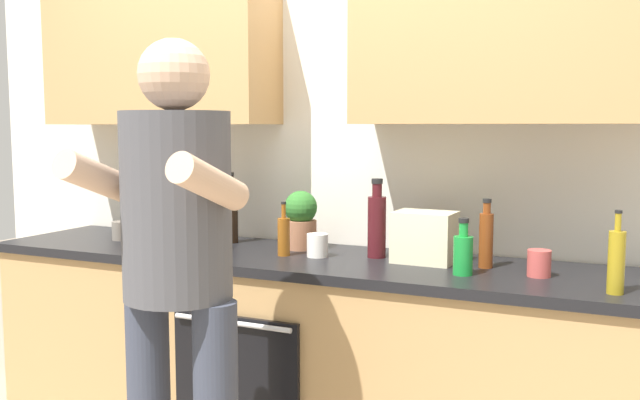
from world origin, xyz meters
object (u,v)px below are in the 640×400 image
person_standing (178,264)px  bottle_vinegar (486,238)px  cup_coffee (317,245)px  mixing_bowl (198,239)px  potted_herb (301,219)px  grocery_bag_rice (425,237)px  bottle_wine (377,224)px  cup_ceramic (539,263)px  bottle_soy (231,214)px  bottle_syrup (284,235)px  knife_block (145,221)px  bottle_soda (463,253)px  bottle_oil (616,261)px  cup_stoneware (121,231)px

person_standing → bottle_vinegar: (0.78, 0.89, 0.00)m
cup_coffee → mixing_bowl: mixing_bowl is taller
potted_herb → mixing_bowl: bearing=-151.0°
cup_coffee → potted_herb: potted_herb is taller
mixing_bowl → grocery_bag_rice: size_ratio=0.92×
bottle_wine → grocery_bag_rice: 0.21m
cup_ceramic → mixing_bowl: size_ratio=0.45×
bottle_soy → bottle_syrup: bearing=-26.7°
bottle_vinegar → knife_block: (-1.53, -0.12, -0.01)m
cup_coffee → grocery_bag_rice: grocery_bag_rice is taller
mixing_bowl → cup_coffee: bearing=8.1°
knife_block → potted_herb: bearing=15.8°
bottle_vinegar → bottle_soda: 0.17m
bottle_vinegar → bottle_syrup: 0.83m
bottle_oil → cup_stoneware: (-2.18, 0.18, -0.06)m
bottle_soda → cup_stoneware: bottle_soda is taller
bottle_soy → bottle_vinegar: size_ratio=1.23×
bottle_soy → bottle_wine: bottle_soy is taller
mixing_bowl → bottle_syrup: bearing=6.1°
bottle_soy → cup_ceramic: bearing=-6.8°
cup_stoneware → potted_herb: (0.89, 0.14, 0.09)m
mixing_bowl → cup_stoneware: bearing=171.0°
cup_stoneware → knife_block: bearing=-16.8°
bottle_oil → bottle_syrup: bearing=173.5°
bottle_vinegar → knife_block: size_ratio=0.97×
bottle_soda → mixing_bowl: bearing=178.9°
bottle_syrup → knife_block: bearing=-178.3°
cup_stoneware → potted_herb: size_ratio=0.34×
cup_stoneware → grocery_bag_rice: (1.47, 0.07, 0.06)m
bottle_syrup → cup_ceramic: bottle_syrup is taller
bottle_soda → bottle_syrup: (-0.77, 0.06, 0.00)m
bottle_syrup → cup_stoneware: bearing=177.8°
knife_block → cup_coffee: bearing=3.8°
bottle_soy → grocery_bag_rice: bearing=-4.8°
bottle_oil → cup_ceramic: 0.31m
bottle_vinegar → cup_coffee: (-0.68, -0.06, -0.07)m
cup_ceramic → knife_block: knife_block is taller
mixing_bowl → grocery_bag_rice: (0.98, 0.15, 0.05)m
knife_block → grocery_bag_rice: size_ratio=1.16×
bottle_soda → bottle_oil: (0.52, -0.08, 0.03)m
person_standing → knife_block: person_standing is taller
person_standing → cup_stoneware: (-0.93, 0.83, -0.07)m
person_standing → cup_coffee: size_ratio=17.78×
bottle_syrup → knife_block: (-0.71, -0.02, 0.02)m
cup_coffee → bottle_soda: bearing=-8.9°
cup_stoneware → knife_block: 0.20m
bottle_soy → bottle_oil: bearing=-11.4°
mixing_bowl → knife_block: knife_block is taller
bottle_soy → bottle_syrup: size_ratio=1.45×
mixing_bowl → cup_ceramic: bearing=2.5°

